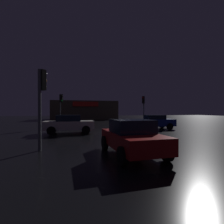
# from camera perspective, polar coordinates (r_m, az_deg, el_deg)

# --- Properties ---
(ground_plane) EXTENTS (120.00, 120.00, 0.00)m
(ground_plane) POSITION_cam_1_polar(r_m,az_deg,el_deg) (16.00, 0.87, -6.75)
(ground_plane) COLOR black
(store_building) EXTENTS (15.44, 9.48, 4.42)m
(store_building) POSITION_cam_1_polar(r_m,az_deg,el_deg) (43.17, -9.37, 0.59)
(store_building) COLOR brown
(store_building) RESTS_ON ground
(traffic_signal_main) EXTENTS (0.42, 0.42, 4.03)m
(traffic_signal_main) POSITION_cam_1_polar(r_m,az_deg,el_deg) (23.57, 10.64, 2.39)
(traffic_signal_main) COLOR #595B60
(traffic_signal_main) RESTS_ON ground
(traffic_signal_opposite) EXTENTS (0.41, 0.43, 4.03)m
(traffic_signal_opposite) POSITION_cam_1_polar(r_m,az_deg,el_deg) (9.13, -22.87, 5.65)
(traffic_signal_opposite) COLOR #595B60
(traffic_signal_opposite) RESTS_ON ground
(traffic_signal_cross_left) EXTENTS (0.42, 0.42, 3.99)m
(traffic_signal_cross_left) POSITION_cam_1_polar(r_m,az_deg,el_deg) (21.07, -16.91, 3.25)
(traffic_signal_cross_left) COLOR #595B60
(traffic_signal_cross_left) RESTS_ON ground
(car_near) EXTENTS (4.29, 2.06, 1.62)m
(car_near) POSITION_cam_1_polar(r_m,az_deg,el_deg) (15.47, -14.37, -3.87)
(car_near) COLOR silver
(car_near) RESTS_ON ground
(car_far) EXTENTS (2.24, 4.09, 1.57)m
(car_far) POSITION_cam_1_polar(r_m,az_deg,el_deg) (7.65, 6.71, -8.43)
(car_far) COLOR #A51414
(car_far) RESTS_ON ground
(car_crossing) EXTENTS (4.63, 2.18, 1.54)m
(car_crossing) POSITION_cam_1_polar(r_m,az_deg,el_deg) (18.87, 13.82, -3.23)
(car_crossing) COLOR navy
(car_crossing) RESTS_ON ground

